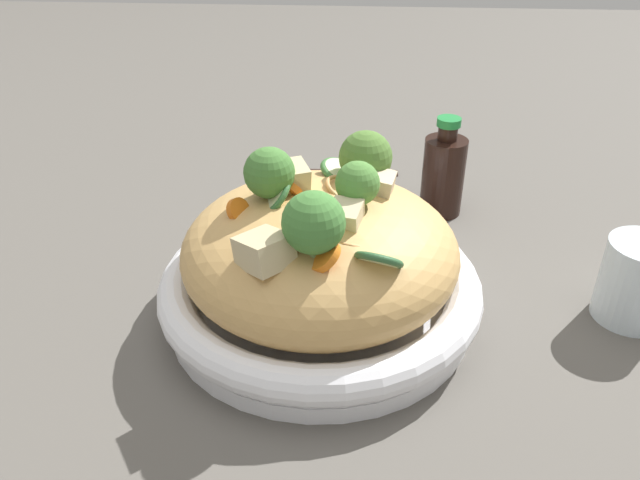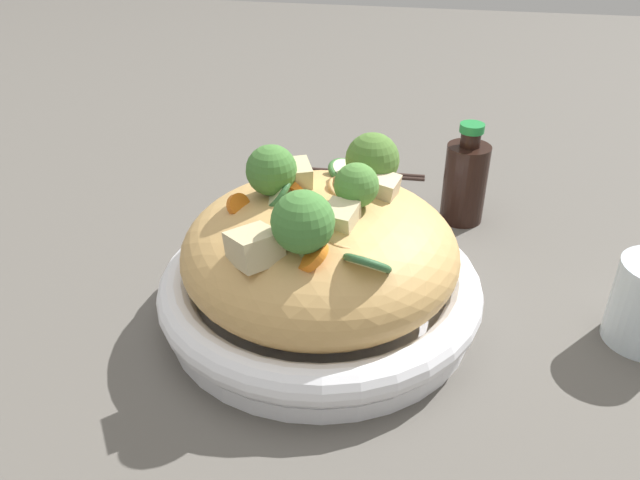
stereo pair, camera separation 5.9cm
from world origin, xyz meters
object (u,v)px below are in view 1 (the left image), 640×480
chopsticks_pair (328,171)px  drinking_glass (637,281)px  serving_bowl (320,290)px  soy_sauce_bottle (443,174)px

chopsticks_pair → drinking_glass: 0.44m
serving_bowl → soy_sauce_bottle: size_ratio=2.48×
serving_bowl → chopsticks_pair: 0.32m
soy_sauce_bottle → chopsticks_pair: soy_sauce_bottle is taller
soy_sauce_bottle → drinking_glass: size_ratio=1.51×
serving_bowl → soy_sauce_bottle: 0.26m
soy_sauce_bottle → drinking_glass: (-0.20, -0.17, -0.01)m
chopsticks_pair → serving_bowl: bearing=-177.9°
serving_bowl → chopsticks_pair: serving_bowl is taller
serving_bowl → drinking_glass: (0.02, -0.30, 0.01)m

